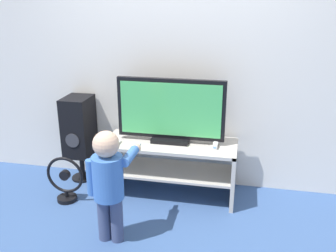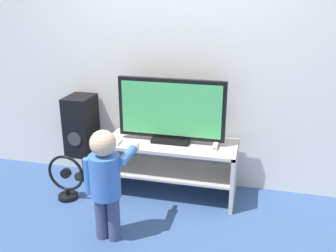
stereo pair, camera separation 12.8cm
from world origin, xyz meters
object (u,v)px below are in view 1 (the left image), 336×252
at_px(game_console, 216,144).
at_px(floor_fan, 65,181).
at_px(speaker_tower, 79,128).
at_px(television, 171,111).
at_px(child, 109,178).
at_px(remote_primary, 118,143).

bearing_deg(game_console, floor_fan, -166.13).
bearing_deg(speaker_tower, television, -5.32).
relative_size(child, speaker_tower, 1.03).
relative_size(game_console, remote_primary, 1.49).
bearing_deg(television, speaker_tower, 174.68).
height_order(remote_primary, speaker_tower, speaker_tower).
bearing_deg(floor_fan, remote_primary, 22.91).
xyz_separation_m(remote_primary, speaker_tower, (-0.51, 0.26, 0.02)).
relative_size(game_console, child, 0.21).
distance_m(television, speaker_tower, 1.03).
xyz_separation_m(television, child, (-0.32, -0.85, -0.30)).
bearing_deg(remote_primary, child, -76.63).
bearing_deg(game_console, speaker_tower, 175.10).
height_order(television, speaker_tower, television).
xyz_separation_m(speaker_tower, floor_fan, (0.04, -0.46, -0.37)).
relative_size(television, speaker_tower, 1.13).
bearing_deg(child, television, 69.67).
bearing_deg(floor_fan, game_console, 13.87).
relative_size(television, game_console, 5.24).
relative_size(television, floor_fan, 2.24).
bearing_deg(floor_fan, television, 21.39).
height_order(game_console, remote_primary, game_console).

